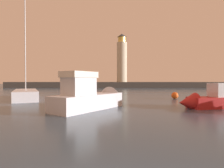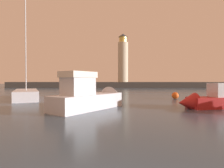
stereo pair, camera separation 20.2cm
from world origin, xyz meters
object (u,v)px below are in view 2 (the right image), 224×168
motorboat_3 (210,100)px  lighthouse (123,59)px  mooring_buoy (175,96)px  sailboat_moored (26,94)px  motorboat_1 (95,97)px

motorboat_3 → lighthouse: bearing=97.9°
motorboat_3 → mooring_buoy: motorboat_3 is taller
lighthouse → sailboat_moored: size_ratio=1.04×
motorboat_1 → mooring_buoy: bearing=40.6°
motorboat_3 → mooring_buoy: 7.85m
sailboat_moored → motorboat_1: bearing=-36.8°
motorboat_1 → motorboat_3: (9.90, 0.19, -0.24)m
motorboat_3 → sailboat_moored: (-19.65, 7.10, -0.07)m
motorboat_1 → sailboat_moored: sailboat_moored is taller
lighthouse → mooring_buoy: bearing=-81.3°
motorboat_3 → sailboat_moored: size_ratio=0.42×
motorboat_3 → sailboat_moored: sailboat_moored is taller
motorboat_1 → mooring_buoy: size_ratio=9.14×
lighthouse → motorboat_3: 46.46m
lighthouse → mooring_buoy: (5.69, -37.36, -9.06)m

